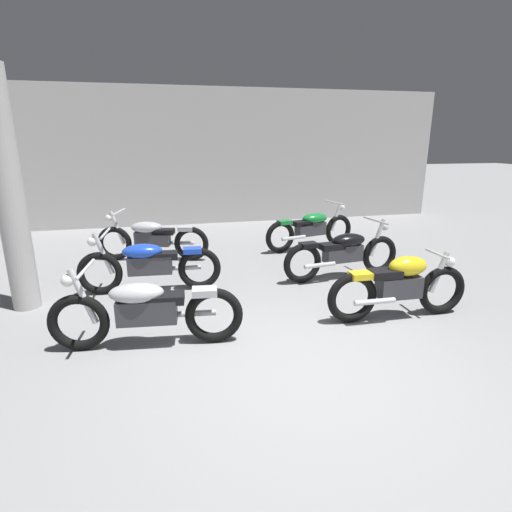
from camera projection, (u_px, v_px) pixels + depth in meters
The scene contains 9 objects.
ground_plane at pixel (309, 371), 4.19m from camera, with size 60.00×60.00×0.00m, color gray.
back_wall at pixel (210, 157), 11.06m from camera, with size 13.27×0.24×3.60m, color #BCBAB7.
support_pillar at pixel (9, 194), 5.33m from camera, with size 0.36×0.36×3.20m, color #BCBAB7.
motorcycle_left_row_0 at pixel (146, 309), 4.57m from camera, with size 2.17×0.68×0.97m.
motorcycle_left_row_1 at pixel (149, 264), 6.24m from camera, with size 2.17×0.68×0.97m.
motorcycle_left_row_2 at pixel (152, 238), 7.86m from camera, with size 2.13×0.80×0.97m.
motorcycle_right_row_0 at pixel (400, 285), 5.31m from camera, with size 1.97×0.48×0.88m.
motorcycle_right_row_1 at pixel (343, 252), 6.87m from camera, with size 2.17×0.68×0.97m.
motorcycle_right_row_2 at pixel (311, 228), 8.72m from camera, with size 2.14×0.82×0.97m.
Camera 1 is at (-1.37, -3.47, 2.31)m, focal length 28.53 mm.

